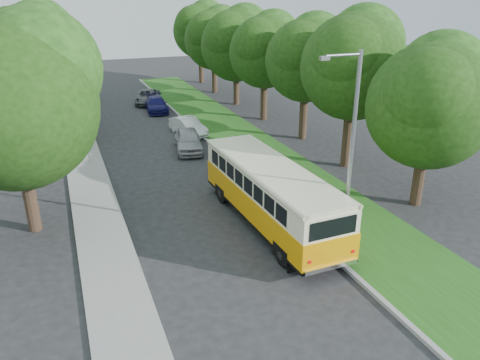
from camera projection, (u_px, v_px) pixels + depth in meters
name	position (u px, v px, depth m)	size (l,w,h in m)	color
ground	(224.00, 240.00, 19.98)	(120.00, 120.00, 0.00)	#252527
curb	(255.00, 185.00, 25.48)	(0.20, 70.00, 0.15)	gray
grass_verge	(294.00, 179.00, 26.28)	(4.50, 70.00, 0.13)	#255316
sidewalk	(96.00, 210.00, 22.64)	(2.20, 70.00, 0.12)	gray
treeline	(181.00, 49.00, 34.34)	(24.27, 41.91, 9.46)	#332319
lamppost_near	(350.00, 149.00, 17.60)	(1.71, 0.16, 8.00)	gray
lamppost_far	(74.00, 86.00, 30.64)	(1.71, 0.16, 7.50)	gray
warning_sign	(87.00, 137.00, 28.14)	(0.56, 0.10, 2.50)	gray
vintage_bus	(271.00, 196.00, 20.77)	(2.52, 9.79, 2.91)	#FFA408
car_silver	(188.00, 140.00, 30.96)	(1.69, 4.21, 1.44)	#A4A4A9
car_white	(188.00, 126.00, 34.46)	(1.34, 3.84, 1.27)	white
car_blue	(156.00, 104.00, 41.13)	(1.76, 4.32, 1.25)	#131354
car_grey	(148.00, 97.00, 44.10)	(2.08, 4.51, 1.25)	#525659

